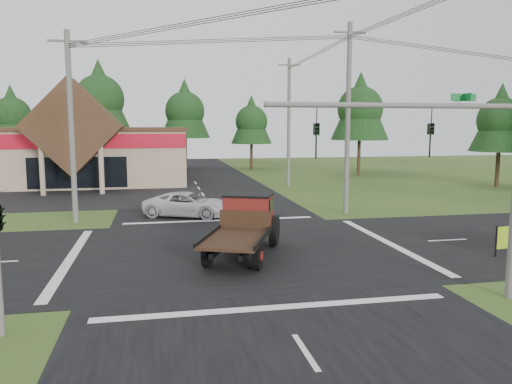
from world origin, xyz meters
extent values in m
plane|color=#334B1A|center=(0.00, 0.00, 0.00)|extent=(120.00, 120.00, 0.00)
cube|color=black|center=(0.00, 0.00, 0.01)|extent=(12.00, 120.00, 0.02)
cube|color=black|center=(0.00, 0.00, 0.01)|extent=(120.00, 12.00, 0.02)
cube|color=black|center=(-14.00, 19.00, 0.01)|extent=(28.00, 14.00, 0.02)
cube|color=tan|center=(-16.00, 30.00, 2.50)|extent=(30.00, 15.00, 5.00)
cube|color=#3E2819|center=(-16.00, 30.00, 5.05)|extent=(30.40, 15.40, 0.30)
cube|color=#3E2819|center=(-10.00, 21.50, 5.30)|extent=(7.78, 4.00, 7.78)
cylinder|color=tan|center=(-12.20, 19.80, 2.00)|extent=(0.40, 0.40, 4.00)
cylinder|color=tan|center=(-7.80, 19.80, 2.00)|extent=(0.40, 0.40, 4.00)
cube|color=black|center=(-10.00, 22.48, 1.50)|extent=(8.00, 0.08, 2.60)
cylinder|color=#595651|center=(3.50, -7.50, 6.00)|extent=(8.00, 0.16, 0.16)
imported|color=black|center=(4.50, -7.50, 5.00)|extent=(0.16, 0.20, 1.00)
imported|color=black|center=(1.00, -7.50, 5.00)|extent=(0.16, 0.20, 1.00)
cube|color=#0C6626|center=(5.50, -7.50, 6.25)|extent=(0.80, 0.04, 0.22)
cylinder|color=#595651|center=(-8.00, 8.00, 5.25)|extent=(0.30, 0.30, 10.50)
cube|color=#595651|center=(-8.00, 8.00, 9.90)|extent=(2.00, 0.12, 0.12)
cylinder|color=#595651|center=(8.00, 8.00, 5.75)|extent=(0.30, 0.30, 11.50)
cube|color=#595651|center=(8.00, 8.00, 10.90)|extent=(2.00, 0.12, 0.12)
cylinder|color=#595651|center=(8.00, 22.00, 5.60)|extent=(0.30, 0.30, 11.20)
cube|color=#595651|center=(8.00, 22.00, 10.60)|extent=(2.00, 0.12, 0.12)
cylinder|color=#332316|center=(-20.00, 42.00, 1.75)|extent=(0.36, 0.36, 3.50)
cone|color=black|center=(-20.00, 42.00, 6.80)|extent=(5.60, 5.60, 6.60)
sphere|color=black|center=(-20.00, 42.00, 6.50)|extent=(4.40, 4.40, 4.40)
cylinder|color=#332316|center=(-10.00, 41.00, 2.27)|extent=(0.36, 0.36, 4.55)
cone|color=black|center=(-10.00, 41.00, 8.84)|extent=(7.28, 7.28, 8.58)
sphere|color=black|center=(-10.00, 41.00, 8.45)|extent=(5.72, 5.72, 5.72)
cylinder|color=#332316|center=(0.00, 42.00, 1.92)|extent=(0.36, 0.36, 3.85)
cone|color=black|center=(0.00, 42.00, 7.48)|extent=(6.16, 6.16, 7.26)
sphere|color=black|center=(0.00, 42.00, 7.15)|extent=(4.84, 4.84, 4.84)
cylinder|color=#332316|center=(8.00, 40.00, 1.57)|extent=(0.36, 0.36, 3.15)
cone|color=black|center=(8.00, 40.00, 6.12)|extent=(5.04, 5.04, 5.94)
sphere|color=black|center=(8.00, 40.00, 5.85)|extent=(3.96, 3.96, 3.96)
cylinder|color=#332316|center=(18.00, 30.00, 1.92)|extent=(0.36, 0.36, 3.85)
cone|color=black|center=(18.00, 30.00, 7.48)|extent=(6.16, 6.16, 7.26)
sphere|color=black|center=(18.00, 30.00, 7.15)|extent=(4.84, 4.84, 4.84)
cylinder|color=#332316|center=(26.00, 18.00, 1.57)|extent=(0.36, 0.36, 3.15)
cone|color=black|center=(26.00, 18.00, 6.12)|extent=(5.04, 5.04, 5.94)
sphere|color=black|center=(26.00, 18.00, 5.85)|extent=(3.96, 3.96, 3.96)
imported|color=silver|center=(-1.69, 8.74, 0.73)|extent=(5.75, 4.21, 1.45)
camera|label=1|loc=(-3.36, -20.94, 5.45)|focal=35.00mm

